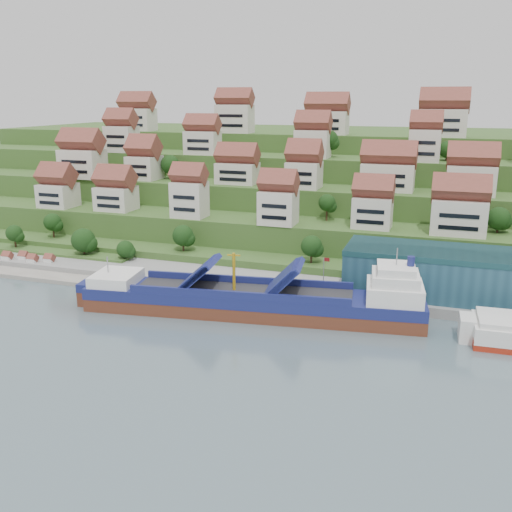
% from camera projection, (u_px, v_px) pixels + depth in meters
% --- Properties ---
extents(ground, '(300.00, 300.00, 0.00)m').
position_uv_depth(ground, '(229.00, 309.00, 120.42)').
color(ground, slate).
rests_on(ground, ground).
extents(quay, '(180.00, 14.00, 2.20)m').
position_uv_depth(quay, '(336.00, 292.00, 127.68)').
color(quay, gray).
rests_on(quay, ground).
extents(pebble_beach, '(45.00, 20.00, 1.00)m').
position_uv_depth(pebble_beach, '(39.00, 266.00, 149.07)').
color(pebble_beach, gray).
rests_on(pebble_beach, ground).
extents(hillside, '(260.00, 128.00, 31.00)m').
position_uv_depth(hillside, '(329.00, 188.00, 212.09)').
color(hillside, '#2D4C1E').
rests_on(hillside, ground).
extents(hillside_village, '(154.79, 65.07, 29.64)m').
position_uv_depth(hillside_village, '(306.00, 162.00, 169.14)').
color(hillside_village, beige).
rests_on(hillside_village, ground).
extents(hillside_trees, '(139.33, 62.35, 30.42)m').
position_uv_depth(hillside_trees, '(275.00, 200.00, 156.18)').
color(hillside_trees, '#1A3E14').
rests_on(hillside_trees, ground).
extents(warehouse, '(60.00, 15.00, 10.00)m').
position_uv_depth(warehouse, '(492.00, 277.00, 118.03)').
color(warehouse, '#234B5F').
rests_on(warehouse, quay).
extents(flagpole, '(1.28, 0.16, 8.00)m').
position_uv_depth(flagpole, '(324.00, 272.00, 122.14)').
color(flagpole, gray).
rests_on(flagpole, quay).
extents(beach_huts, '(14.40, 3.70, 2.20)m').
position_uv_depth(beach_huts, '(29.00, 261.00, 148.11)').
color(beach_huts, white).
rests_on(beach_huts, pebble_beach).
extents(cargo_ship, '(70.03, 19.89, 15.24)m').
position_uv_depth(cargo_ship, '(260.00, 301.00, 116.27)').
color(cargo_ship, '#5B2C1C').
rests_on(cargo_ship, ground).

